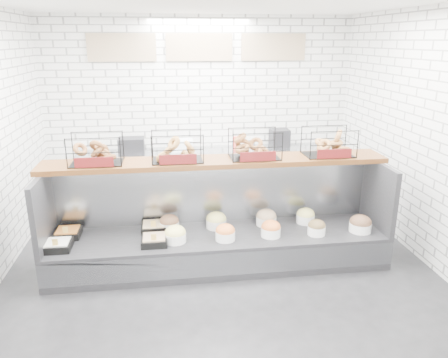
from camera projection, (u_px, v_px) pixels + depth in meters
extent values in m
plane|color=black|center=(222.00, 275.00, 5.08)|extent=(5.50, 5.50, 0.00)
cube|color=white|center=(200.00, 110.00, 7.21)|extent=(5.00, 0.02, 3.00)
cube|color=white|center=(441.00, 143.00, 4.94)|extent=(0.02, 5.50, 3.00)
cube|color=tan|center=(122.00, 47.00, 6.72)|extent=(1.05, 0.03, 0.42)
cube|color=tan|center=(199.00, 47.00, 6.88)|extent=(1.05, 0.03, 0.42)
cube|color=tan|center=(273.00, 47.00, 7.04)|extent=(1.05, 0.03, 0.42)
cube|color=black|center=(219.00, 248.00, 5.30)|extent=(4.00, 0.90, 0.40)
cube|color=#93969B|center=(224.00, 264.00, 4.88)|extent=(4.00, 0.03, 0.28)
cube|color=#93969B|center=(215.00, 191.00, 5.50)|extent=(4.00, 0.08, 0.80)
cube|color=black|center=(44.00, 210.00, 4.86)|extent=(0.06, 0.90, 0.80)
cube|color=black|center=(377.00, 194.00, 5.37)|extent=(0.06, 0.90, 0.80)
cube|color=black|center=(58.00, 246.00, 4.82)|extent=(0.29, 0.29, 0.08)
cube|color=silver|center=(58.00, 243.00, 4.81)|extent=(0.25, 0.25, 0.04)
cube|color=#E1B04E|center=(55.00, 242.00, 4.70)|extent=(0.06, 0.01, 0.08)
cube|color=black|center=(68.00, 233.00, 5.13)|extent=(0.29, 0.29, 0.08)
cube|color=orange|center=(68.00, 231.00, 5.12)|extent=(0.25, 0.25, 0.04)
cube|color=#E1B04E|center=(65.00, 230.00, 5.01)|extent=(0.06, 0.01, 0.08)
cube|color=black|center=(154.00, 241.00, 4.95)|extent=(0.29, 0.29, 0.08)
cube|color=tan|center=(154.00, 238.00, 4.94)|extent=(0.25, 0.25, 0.04)
cube|color=#E1B04E|center=(154.00, 237.00, 4.82)|extent=(0.06, 0.01, 0.08)
cube|color=black|center=(154.00, 227.00, 5.30)|extent=(0.30, 0.30, 0.08)
cube|color=#DEBA88|center=(154.00, 225.00, 5.29)|extent=(0.25, 0.25, 0.04)
cube|color=#E1B04E|center=(153.00, 224.00, 5.17)|extent=(0.06, 0.01, 0.08)
cylinder|color=white|center=(175.00, 237.00, 5.00)|extent=(0.25, 0.25, 0.11)
ellipsoid|color=#EBE078|center=(175.00, 233.00, 4.98)|extent=(0.24, 0.24, 0.17)
cylinder|color=white|center=(169.00, 226.00, 5.31)|extent=(0.24, 0.24, 0.11)
ellipsoid|color=brown|center=(169.00, 221.00, 5.29)|extent=(0.23, 0.23, 0.16)
cylinder|color=white|center=(225.00, 235.00, 5.05)|extent=(0.23, 0.23, 0.11)
ellipsoid|color=orange|center=(225.00, 231.00, 5.03)|extent=(0.23, 0.23, 0.16)
cylinder|color=white|center=(216.00, 223.00, 5.38)|extent=(0.25, 0.25, 0.11)
ellipsoid|color=#E1D973|center=(216.00, 219.00, 5.36)|extent=(0.25, 0.25, 0.17)
cylinder|color=white|center=(271.00, 232.00, 5.15)|extent=(0.23, 0.23, 0.11)
ellipsoid|color=#D3672C|center=(271.00, 227.00, 5.13)|extent=(0.23, 0.23, 0.16)
cylinder|color=white|center=(266.00, 220.00, 5.46)|extent=(0.26, 0.26, 0.11)
ellipsoid|color=tan|center=(266.00, 216.00, 5.44)|extent=(0.25, 0.25, 0.18)
cylinder|color=white|center=(316.00, 230.00, 5.19)|extent=(0.21, 0.21, 0.11)
ellipsoid|color=brown|center=(317.00, 226.00, 5.17)|extent=(0.21, 0.21, 0.15)
cylinder|color=white|center=(305.00, 218.00, 5.52)|extent=(0.23, 0.23, 0.11)
ellipsoid|color=#DFD672|center=(306.00, 214.00, 5.51)|extent=(0.22, 0.22, 0.16)
cylinder|color=white|center=(360.00, 227.00, 5.27)|extent=(0.27, 0.27, 0.11)
ellipsoid|color=brown|center=(361.00, 222.00, 5.26)|extent=(0.26, 0.26, 0.18)
cube|color=#42220E|center=(216.00, 162.00, 5.19)|extent=(4.10, 0.50, 0.06)
cube|color=black|center=(96.00, 149.00, 4.95)|extent=(0.60, 0.38, 0.34)
cube|color=#540F0F|center=(94.00, 162.00, 4.79)|extent=(0.42, 0.02, 0.11)
cube|color=black|center=(177.00, 147.00, 5.07)|extent=(0.60, 0.38, 0.34)
cube|color=#540F0F|center=(178.00, 159.00, 4.91)|extent=(0.42, 0.02, 0.11)
cube|color=black|center=(255.00, 144.00, 5.19)|extent=(0.60, 0.38, 0.34)
cube|color=#540F0F|center=(258.00, 156.00, 5.03)|extent=(0.42, 0.02, 0.11)
cube|color=black|center=(329.00, 142.00, 5.31)|extent=(0.60, 0.38, 0.34)
cube|color=#540F0F|center=(334.00, 154.00, 5.15)|extent=(0.42, 0.02, 0.11)
cube|color=#93969B|center=(203.00, 177.00, 7.23)|extent=(4.00, 0.60, 0.90)
cube|color=black|center=(131.00, 145.00, 6.90)|extent=(0.40, 0.30, 0.24)
cube|color=silver|center=(182.00, 145.00, 7.06)|extent=(0.35, 0.28, 0.18)
cylinder|color=#D34234|center=(236.00, 143.00, 7.08)|extent=(0.09, 0.09, 0.22)
cube|color=black|center=(279.00, 138.00, 7.27)|extent=(0.30, 0.30, 0.30)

